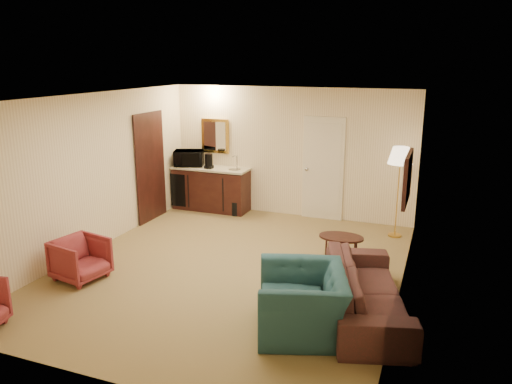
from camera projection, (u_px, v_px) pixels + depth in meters
ground at (231, 268)px, 7.68m from camera, size 6.00×6.00×0.00m
room_walls at (244, 150)px, 7.97m from camera, size 5.02×6.01×2.61m
wetbar_cabinet at (211, 189)px, 10.59m from camera, size 1.64×0.58×0.92m
sofa at (367, 282)px, 6.20m from camera, size 1.25×2.33×0.88m
teal_armchair at (302, 292)px, 5.81m from camera, size 1.07×1.32×1.00m
rose_chair_near at (80, 257)px, 7.24m from camera, size 0.73×0.77×0.68m
coffee_table at (341, 248)px, 7.95m from camera, size 0.80×0.62×0.41m
floor_lamp at (398, 192)px, 8.88m from camera, size 0.49×0.49×1.65m
waste_bin at (236, 208)px, 10.29m from camera, size 0.27×0.27×0.29m
microwave at (189, 156)px, 10.57m from camera, size 0.68×0.52×0.41m
coffee_maker at (209, 161)px, 10.34m from camera, size 0.17×0.17×0.30m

